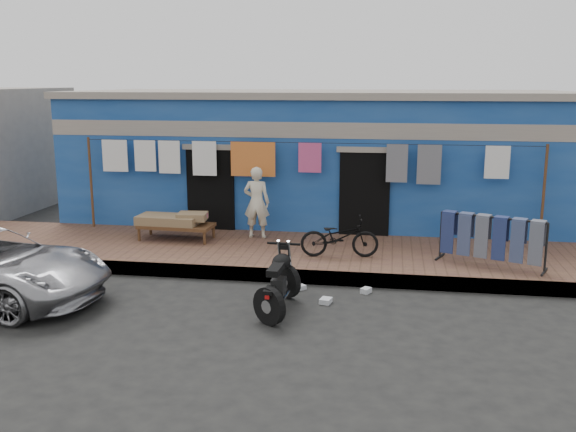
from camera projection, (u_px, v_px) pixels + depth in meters
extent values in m
plane|color=black|center=(268.00, 312.00, 10.23)|extent=(80.00, 80.00, 0.00)
cube|color=brown|center=(296.00, 255.00, 13.10)|extent=(28.00, 3.00, 0.25)
cube|color=gray|center=(284.00, 276.00, 11.70)|extent=(28.00, 0.10, 0.25)
cube|color=navy|center=(319.00, 160.00, 16.65)|extent=(12.00, 5.00, 3.20)
cube|color=#9E9384|center=(307.00, 130.00, 14.10)|extent=(12.00, 0.14, 0.35)
cube|color=#9E9384|center=(320.00, 94.00, 16.30)|extent=(12.20, 5.20, 0.16)
cube|color=black|center=(211.00, 195.00, 14.68)|extent=(1.10, 0.10, 2.10)
cube|color=black|center=(364.00, 199.00, 14.13)|extent=(1.10, 0.10, 2.10)
cylinder|color=brown|center=(91.00, 183.00, 14.85)|extent=(0.06, 0.06, 2.10)
cylinder|color=brown|center=(544.00, 195.00, 13.27)|extent=(0.06, 0.06, 2.10)
cylinder|color=black|center=(305.00, 143.00, 13.85)|extent=(10.00, 0.01, 0.01)
cube|color=silver|center=(115.00, 156.00, 14.62)|extent=(0.60, 0.02, 0.73)
cube|color=silver|center=(145.00, 156.00, 14.50)|extent=(0.50, 0.02, 0.70)
cube|color=silver|center=(169.00, 157.00, 14.42)|extent=(0.50, 0.02, 0.74)
cube|color=silver|center=(204.00, 158.00, 14.29)|extent=(0.55, 0.02, 0.77)
cube|color=#CC4C26|center=(253.00, 159.00, 14.11)|extent=(1.00, 0.02, 0.76)
cube|color=#C5467C|center=(310.00, 158.00, 13.90)|extent=(0.50, 0.02, 0.64)
cube|color=slate|center=(397.00, 163.00, 13.62)|extent=(0.45, 0.02, 0.81)
cube|color=slate|center=(429.00, 165.00, 13.52)|extent=(0.50, 0.02, 0.84)
cube|color=silver|center=(497.00, 162.00, 13.29)|extent=(0.50, 0.02, 0.69)
imported|color=beige|center=(257.00, 202.00, 13.90)|extent=(0.56, 0.37, 1.56)
imported|color=black|center=(340.00, 232.00, 12.42)|extent=(1.55, 0.71, 0.97)
cube|color=silver|center=(300.00, 287.00, 11.32)|extent=(0.22, 0.22, 0.08)
cube|color=silver|center=(366.00, 290.00, 11.14)|extent=(0.20, 0.22, 0.09)
cube|color=silver|center=(326.00, 301.00, 10.63)|extent=(0.21, 0.24, 0.08)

